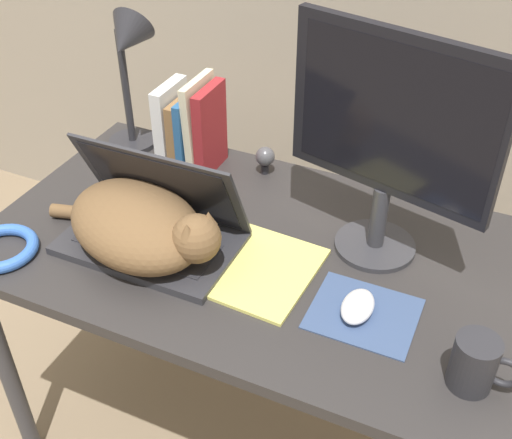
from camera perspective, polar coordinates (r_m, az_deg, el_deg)
desk at (r=1.47m, az=0.01°, el=-4.65°), size 1.21×0.70×0.71m
laptop at (r=1.42m, az=-9.08°, el=-0.51°), size 0.38×0.24×0.23m
cat at (r=1.38m, az=-10.21°, el=-0.55°), size 0.46×0.34×0.16m
external_monitor at (r=1.28m, az=11.89°, el=7.38°), size 0.44×0.18×0.49m
mousepad at (r=1.28m, az=9.54°, el=-8.25°), size 0.20×0.17×0.00m
computer_mouse at (r=1.27m, az=9.03°, el=-7.64°), size 0.06×0.10×0.03m
book_row at (r=1.65m, az=-5.79°, el=8.12°), size 0.14×0.16×0.24m
desk_lamp at (r=1.66m, az=-11.38°, el=13.62°), size 0.17×0.17×0.39m
cable_coil at (r=1.50m, az=-21.70°, el=-2.39°), size 0.16×0.16×0.03m
notepad at (r=1.35m, az=0.50°, el=-4.51°), size 0.23×0.26×0.01m
webcam at (r=1.63m, az=0.82°, el=5.55°), size 0.05×0.05×0.07m
mug at (r=1.17m, az=18.96°, el=-12.03°), size 0.12×0.08×0.10m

